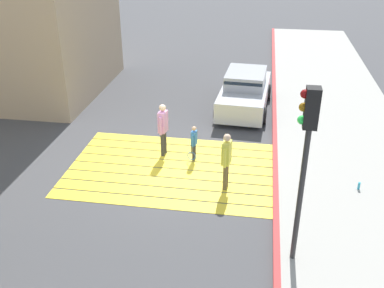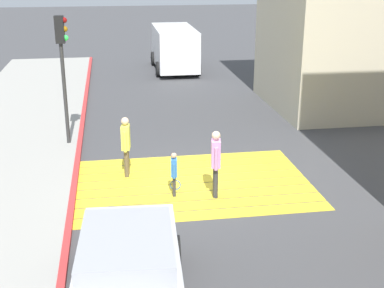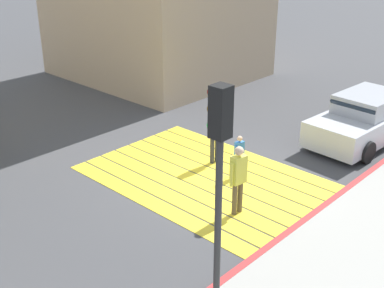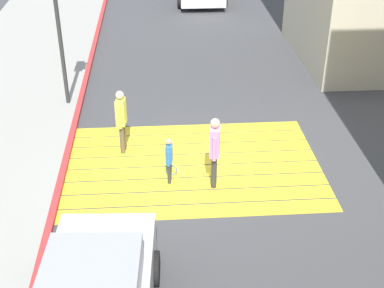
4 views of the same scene
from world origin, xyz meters
TOP-DOWN VIEW (x-y plane):
  - ground_plane at (0.00, 0.00)m, footprint 120.00×120.00m
  - crosswalk_stripes at (0.00, -0.00)m, footprint 6.40×4.35m
  - sidewalk_west at (-5.60, 0.00)m, footprint 4.80×40.00m
  - curb_painted at (-3.25, 0.00)m, footprint 0.16×40.00m
  - car_parked_near_curb at (-2.00, -5.33)m, footprint 2.18×4.40m
  - traffic_light_corner at (-3.58, 3.72)m, footprint 0.39×0.28m
  - water_bottle at (-5.60, 0.50)m, footprint 0.07×0.07m
  - pedestrian_adult_lead at (0.43, -0.91)m, footprint 0.29×0.52m
  - pedestrian_adult_trailing at (-1.79, 0.84)m, footprint 0.27×0.51m
  - pedestrian_child_with_racket at (-0.62, -0.69)m, footprint 0.29×0.38m

SIDE VIEW (x-z plane):
  - ground_plane at x=0.00m, z-range 0.00..0.00m
  - crosswalk_stripes at x=0.00m, z-range 0.00..0.01m
  - sidewalk_west at x=-5.60m, z-range 0.00..0.12m
  - curb_painted at x=-3.25m, z-range 0.00..0.13m
  - water_bottle at x=-5.60m, z-range 0.12..0.34m
  - pedestrian_child_with_racket at x=-0.62m, z-range 0.07..1.27m
  - car_parked_near_curb at x=-2.00m, z-range -0.05..1.52m
  - pedestrian_adult_trailing at x=-1.79m, z-range 0.14..1.89m
  - pedestrian_adult_lead at x=0.43m, z-range 0.15..1.94m
  - traffic_light_corner at x=-3.58m, z-range 0.92..5.16m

